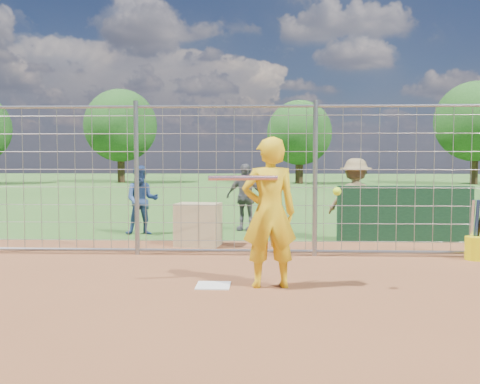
{
  "coord_description": "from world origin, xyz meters",
  "views": [
    {
      "loc": [
        0.63,
        -6.92,
        1.64
      ],
      "look_at": [
        0.3,
        0.8,
        1.15
      ],
      "focal_mm": 40.0,
      "sensor_mm": 36.0,
      "label": 1
    }
  ],
  "objects_px": {
    "bystander_b": "(245,197)",
    "bucket_with_bats": "(476,245)",
    "bystander_a": "(142,200)",
    "equipment_bin": "(198,225)",
    "batter": "(269,213)",
    "bystander_c": "(355,200)"
  },
  "relations": [
    {
      "from": "bystander_b",
      "to": "bucket_with_bats",
      "type": "distance_m",
      "value": 5.14
    },
    {
      "from": "bystander_b",
      "to": "bucket_with_bats",
      "type": "xyz_separation_m",
      "value": [
        3.84,
        -3.38,
        -0.51
      ]
    },
    {
      "from": "bystander_a",
      "to": "equipment_bin",
      "type": "height_order",
      "value": "bystander_a"
    },
    {
      "from": "bystander_a",
      "to": "batter",
      "type": "bearing_deg",
      "value": -68.76
    },
    {
      "from": "bucket_with_bats",
      "to": "bystander_c",
      "type": "bearing_deg",
      "value": 128.39
    },
    {
      "from": "batter",
      "to": "equipment_bin",
      "type": "xyz_separation_m",
      "value": [
        -1.29,
        3.17,
        -0.55
      ]
    },
    {
      "from": "equipment_bin",
      "to": "bucket_with_bats",
      "type": "xyz_separation_m",
      "value": [
        4.64,
        -1.2,
        -0.15
      ]
    },
    {
      "from": "bystander_a",
      "to": "equipment_bin",
      "type": "relative_size",
      "value": 1.86
    },
    {
      "from": "bystander_a",
      "to": "bystander_b",
      "type": "xyz_separation_m",
      "value": [
        2.19,
        0.76,
        0.02
      ]
    },
    {
      "from": "equipment_bin",
      "to": "bystander_b",
      "type": "bearing_deg",
      "value": 79.6
    },
    {
      "from": "bystander_a",
      "to": "equipment_bin",
      "type": "xyz_separation_m",
      "value": [
        1.38,
        -1.42,
        -0.34
      ]
    },
    {
      "from": "bystander_c",
      "to": "equipment_bin",
      "type": "height_order",
      "value": "bystander_c"
    },
    {
      "from": "batter",
      "to": "bystander_c",
      "type": "distance_m",
      "value": 4.35
    },
    {
      "from": "batter",
      "to": "bucket_with_bats",
      "type": "bearing_deg",
      "value": -158.7
    },
    {
      "from": "bystander_b",
      "to": "equipment_bin",
      "type": "xyz_separation_m",
      "value": [
        -0.8,
        -2.18,
        -0.36
      ]
    },
    {
      "from": "batter",
      "to": "bucket_with_bats",
      "type": "xyz_separation_m",
      "value": [
        3.35,
        1.97,
        -0.71
      ]
    },
    {
      "from": "bystander_c",
      "to": "bucket_with_bats",
      "type": "distance_m",
      "value": 2.62
    },
    {
      "from": "bystander_a",
      "to": "bystander_c",
      "type": "xyz_separation_m",
      "value": [
        4.44,
        -0.62,
        0.08
      ]
    },
    {
      "from": "batter",
      "to": "bystander_b",
      "type": "height_order",
      "value": "batter"
    },
    {
      "from": "bucket_with_bats",
      "to": "bystander_b",
      "type": "bearing_deg",
      "value": 138.62
    },
    {
      "from": "equipment_bin",
      "to": "bucket_with_bats",
      "type": "bearing_deg",
      "value": -4.75
    },
    {
      "from": "batter",
      "to": "bucket_with_bats",
      "type": "height_order",
      "value": "batter"
    }
  ]
}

